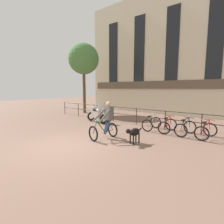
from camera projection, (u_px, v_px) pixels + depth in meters
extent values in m
plane|color=#7A5B4C|center=(69.00, 145.00, 7.09)|extent=(60.00, 60.00, 0.00)
cylinder|color=#2D2B28|center=(65.00, 108.00, 15.71)|extent=(0.05, 0.05, 1.05)
cylinder|color=#2D2B28|center=(78.00, 110.00, 14.53)|extent=(0.05, 0.05, 1.05)
cylinder|color=#2D2B28|center=(94.00, 112.00, 13.36)|extent=(0.05, 0.05, 1.05)
cylinder|color=#2D2B28|center=(113.00, 114.00, 12.18)|extent=(0.05, 0.05, 1.05)
cylinder|color=#2D2B28|center=(136.00, 116.00, 11.00)|extent=(0.05, 0.05, 1.05)
cylinder|color=#2D2B28|center=(165.00, 120.00, 9.83)|extent=(0.05, 0.05, 1.05)
cylinder|color=#2D2B28|center=(202.00, 124.00, 8.65)|extent=(0.05, 0.05, 1.05)
cylinder|color=#2D2B28|center=(137.00, 109.00, 10.94)|extent=(15.00, 0.04, 0.04)
cylinder|color=#2D2B28|center=(136.00, 116.00, 11.00)|extent=(15.00, 0.04, 0.04)
cube|color=beige|center=(173.00, 51.00, 14.80)|extent=(18.00, 0.60, 10.79)
cube|color=brown|center=(170.00, 85.00, 14.90)|extent=(17.10, 0.12, 0.70)
cube|color=black|center=(113.00, 53.00, 18.42)|extent=(1.10, 0.06, 6.04)
cube|color=black|center=(139.00, 49.00, 16.45)|extent=(1.10, 0.06, 6.04)
cube|color=black|center=(172.00, 44.00, 14.47)|extent=(1.10, 0.06, 6.04)
cube|color=black|center=(216.00, 37.00, 12.50)|extent=(1.10, 0.06, 6.04)
torus|color=black|center=(93.00, 134.00, 7.56)|extent=(0.68, 0.20, 0.68)
torus|color=black|center=(113.00, 130.00, 8.26)|extent=(0.68, 0.20, 0.68)
cylinder|color=#194C2D|center=(101.00, 127.00, 7.80)|extent=(0.13, 0.49, 0.60)
cylinder|color=#194C2D|center=(107.00, 127.00, 8.02)|extent=(0.08, 0.23, 0.52)
cylinder|color=#194C2D|center=(103.00, 121.00, 7.83)|extent=(0.16, 0.66, 0.10)
cylinder|color=#194C2D|center=(109.00, 131.00, 8.12)|extent=(0.11, 0.44, 0.08)
cylinder|color=#194C2D|center=(111.00, 125.00, 8.15)|extent=(0.08, 0.26, 0.47)
cylinder|color=#194C2D|center=(95.00, 127.00, 7.59)|extent=(0.07, 0.23, 0.54)
cylinder|color=#194C2D|center=(97.00, 121.00, 7.62)|extent=(0.48, 0.12, 0.03)
cube|color=black|center=(109.00, 120.00, 8.04)|extent=(0.16, 0.26, 0.05)
cube|color=#56514C|center=(109.00, 113.00, 8.00)|extent=(0.40, 0.28, 0.60)
sphere|color=tan|center=(109.00, 104.00, 7.94)|extent=(0.22, 0.22, 0.22)
cylinder|color=#56514C|center=(100.00, 114.00, 7.95)|extent=(0.28, 0.71, 0.60)
cylinder|color=#56514C|center=(106.00, 115.00, 7.63)|extent=(0.15, 0.72, 0.60)
cylinder|color=navy|center=(106.00, 127.00, 8.07)|extent=(0.14, 0.31, 0.69)
cylinder|color=navy|center=(108.00, 126.00, 7.96)|extent=(0.19, 0.32, 0.58)
ellipsoid|color=black|center=(135.00, 132.00, 7.26)|extent=(0.38, 0.58, 0.32)
cylinder|color=black|center=(131.00, 132.00, 7.13)|extent=(0.21, 0.21, 0.18)
sphere|color=black|center=(128.00, 131.00, 7.02)|extent=(0.20, 0.20, 0.20)
cone|color=black|center=(127.00, 132.00, 6.97)|extent=(0.13, 0.14, 0.11)
cylinder|color=black|center=(140.00, 129.00, 7.45)|extent=(0.10, 0.19, 0.12)
cylinder|color=black|center=(130.00, 139.00, 7.26)|extent=(0.06, 0.06, 0.42)
cylinder|color=black|center=(133.00, 140.00, 7.13)|extent=(0.06, 0.06, 0.42)
cylinder|color=black|center=(136.00, 137.00, 7.47)|extent=(0.06, 0.06, 0.42)
cylinder|color=black|center=(139.00, 138.00, 7.33)|extent=(0.06, 0.06, 0.42)
torus|color=black|center=(104.00, 119.00, 11.30)|extent=(0.24, 0.63, 0.62)
torus|color=black|center=(91.00, 116.00, 12.44)|extent=(0.24, 0.63, 0.62)
cube|color=#B7B2AD|center=(97.00, 114.00, 11.84)|extent=(0.88, 0.55, 0.44)
ellipsoid|color=#B7B2AD|center=(99.00, 110.00, 11.66)|extent=(0.53, 0.41, 0.24)
cube|color=black|center=(96.00, 110.00, 11.88)|extent=(0.61, 0.40, 0.10)
cylinder|color=#B2B2B7|center=(102.00, 116.00, 11.42)|extent=(0.42, 0.14, 0.41)
cube|color=silver|center=(101.00, 107.00, 11.43)|extent=(0.11, 0.44, 0.50)
cube|color=#B7B2AD|center=(94.00, 109.00, 12.12)|extent=(0.38, 0.42, 0.28)
torus|color=black|center=(156.00, 123.00, 10.07)|extent=(0.66, 0.06, 0.66)
torus|color=black|center=(147.00, 125.00, 9.27)|extent=(0.66, 0.06, 0.66)
cylinder|color=#9E998E|center=(153.00, 120.00, 9.72)|extent=(0.03, 0.47, 0.58)
cylinder|color=#9E998E|center=(150.00, 121.00, 9.49)|extent=(0.03, 0.22, 0.51)
cylinder|color=#9E998E|center=(152.00, 115.00, 9.62)|extent=(0.03, 0.63, 0.10)
cylinder|color=#9E998E|center=(149.00, 125.00, 9.43)|extent=(0.03, 0.42, 0.07)
cylinder|color=#9E998E|center=(148.00, 121.00, 9.32)|extent=(0.02, 0.25, 0.46)
cylinder|color=#9E998E|center=(155.00, 118.00, 9.96)|extent=(0.03, 0.21, 0.52)
cylinder|color=#9E998E|center=(155.00, 114.00, 9.86)|extent=(0.48, 0.03, 0.03)
cube|color=black|center=(149.00, 116.00, 9.38)|extent=(0.12, 0.24, 0.05)
torus|color=black|center=(171.00, 124.00, 9.52)|extent=(0.66, 0.09, 0.66)
torus|color=black|center=(164.00, 128.00, 8.68)|extent=(0.66, 0.09, 0.66)
cylinder|color=maroon|center=(168.00, 121.00, 9.16)|extent=(0.05, 0.47, 0.58)
cylinder|color=maroon|center=(166.00, 123.00, 8.92)|extent=(0.04, 0.22, 0.51)
cylinder|color=maroon|center=(168.00, 117.00, 9.05)|extent=(0.06, 0.63, 0.10)
cylinder|color=maroon|center=(165.00, 128.00, 8.85)|extent=(0.05, 0.42, 0.07)
cylinder|color=maroon|center=(165.00, 123.00, 8.75)|extent=(0.03, 0.25, 0.46)
cylinder|color=maroon|center=(170.00, 120.00, 9.41)|extent=(0.04, 0.21, 0.52)
cylinder|color=maroon|center=(170.00, 116.00, 9.30)|extent=(0.48, 0.05, 0.03)
cube|color=black|center=(166.00, 118.00, 8.80)|extent=(0.13, 0.25, 0.05)
torus|color=black|center=(190.00, 127.00, 8.90)|extent=(0.66, 0.13, 0.66)
torus|color=black|center=(181.00, 130.00, 8.17)|extent=(0.66, 0.13, 0.66)
cylinder|color=black|center=(187.00, 124.00, 8.59)|extent=(0.08, 0.47, 0.58)
cylinder|color=black|center=(184.00, 125.00, 8.37)|extent=(0.06, 0.22, 0.51)
cylinder|color=black|center=(186.00, 119.00, 8.49)|extent=(0.10, 0.63, 0.10)
cylinder|color=black|center=(183.00, 130.00, 8.32)|extent=(0.07, 0.42, 0.07)
cylinder|color=black|center=(182.00, 125.00, 8.22)|extent=(0.05, 0.25, 0.46)
cylinder|color=black|center=(189.00, 122.00, 8.80)|extent=(0.05, 0.21, 0.52)
cylinder|color=black|center=(189.00, 118.00, 8.70)|extent=(0.48, 0.08, 0.03)
cube|color=black|center=(183.00, 120.00, 8.27)|extent=(0.15, 0.25, 0.05)
torus|color=black|center=(210.00, 130.00, 8.33)|extent=(0.66, 0.15, 0.66)
torus|color=black|center=(202.00, 134.00, 7.61)|extent=(0.66, 0.15, 0.66)
cylinder|color=maroon|center=(207.00, 126.00, 8.02)|extent=(0.09, 0.47, 0.58)
cylinder|color=maroon|center=(205.00, 128.00, 7.81)|extent=(0.06, 0.22, 0.51)
cylinder|color=maroon|center=(207.00, 121.00, 7.92)|extent=(0.11, 0.63, 0.10)
cylinder|color=maroon|center=(203.00, 133.00, 7.76)|extent=(0.08, 0.42, 0.07)
cylinder|color=maroon|center=(203.00, 128.00, 7.66)|extent=(0.05, 0.25, 0.46)
cylinder|color=maroon|center=(210.00, 125.00, 8.23)|extent=(0.05, 0.21, 0.52)
cylinder|color=maroon|center=(209.00, 120.00, 8.13)|extent=(0.48, 0.09, 0.03)
cube|color=black|center=(204.00, 122.00, 7.71)|extent=(0.15, 0.25, 0.05)
cylinder|color=brown|center=(84.00, 91.00, 16.15)|extent=(0.26, 0.26, 4.17)
sphere|color=#477A3D|center=(84.00, 59.00, 15.77)|extent=(2.76, 2.76, 2.76)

